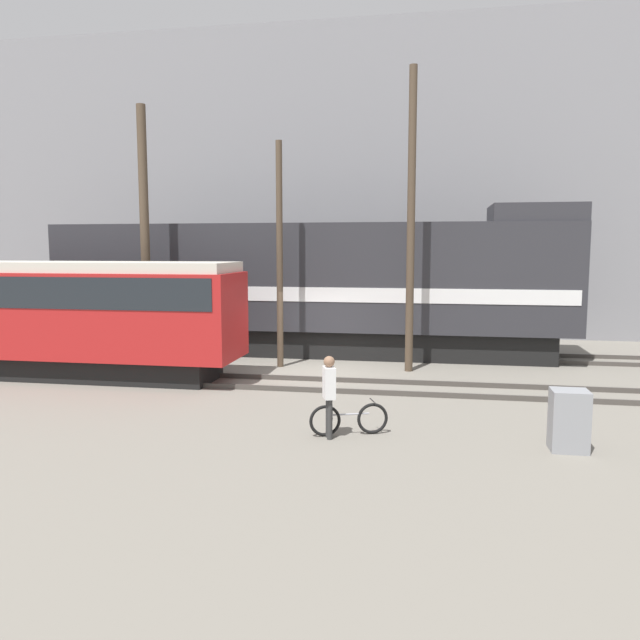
{
  "coord_description": "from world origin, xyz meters",
  "views": [
    {
      "loc": [
        3.69,
        -18.96,
        3.93
      ],
      "look_at": [
        0.44,
        -0.82,
        1.8
      ],
      "focal_mm": 35.0,
      "sensor_mm": 36.0,
      "label": 1
    }
  ],
  "objects_px": {
    "freight_locomotive": "(311,286)",
    "person": "(329,388)",
    "bicycle": "(349,419)",
    "utility_pole_left": "(145,236)",
    "streetcar": "(38,311)",
    "utility_pole_right": "(411,222)",
    "signal_box": "(569,420)",
    "utility_pole_center": "(280,256)"
  },
  "relations": [
    {
      "from": "freight_locomotive",
      "to": "person",
      "type": "xyz_separation_m",
      "value": [
        2.36,
        -10.26,
        -1.47
      ]
    },
    {
      "from": "bicycle",
      "to": "signal_box",
      "type": "distance_m",
      "value": 4.36
    },
    {
      "from": "freight_locomotive",
      "to": "streetcar",
      "type": "distance_m",
      "value": 9.28
    },
    {
      "from": "utility_pole_left",
      "to": "utility_pole_right",
      "type": "height_order",
      "value": "utility_pole_right"
    },
    {
      "from": "utility_pole_right",
      "to": "signal_box",
      "type": "xyz_separation_m",
      "value": [
        3.36,
        -7.44,
        -4.14
      ]
    },
    {
      "from": "signal_box",
      "to": "utility_pole_right",
      "type": "bearing_deg",
      "value": 114.31
    },
    {
      "from": "streetcar",
      "to": "utility_pole_right",
      "type": "height_order",
      "value": "utility_pole_right"
    },
    {
      "from": "bicycle",
      "to": "person",
      "type": "relative_size",
      "value": 0.93
    },
    {
      "from": "signal_box",
      "to": "person",
      "type": "bearing_deg",
      "value": -179.34
    },
    {
      "from": "streetcar",
      "to": "signal_box",
      "type": "xyz_separation_m",
      "value": [
        14.52,
        -4.67,
        -1.42
      ]
    },
    {
      "from": "person",
      "to": "utility_pole_left",
      "type": "bearing_deg",
      "value": 135.28
    },
    {
      "from": "streetcar",
      "to": "bicycle",
      "type": "relative_size",
      "value": 7.79
    },
    {
      "from": "person",
      "to": "utility_pole_center",
      "type": "height_order",
      "value": "utility_pole_center"
    },
    {
      "from": "freight_locomotive",
      "to": "streetcar",
      "type": "height_order",
      "value": "freight_locomotive"
    },
    {
      "from": "freight_locomotive",
      "to": "utility_pole_right",
      "type": "xyz_separation_m",
      "value": [
        3.73,
        -2.77,
        2.22
      ]
    },
    {
      "from": "bicycle",
      "to": "streetcar",
      "type": "bearing_deg",
      "value": 156.46
    },
    {
      "from": "person",
      "to": "utility_pole_left",
      "type": "xyz_separation_m",
      "value": [
        -7.56,
        7.49,
        3.28
      ]
    },
    {
      "from": "signal_box",
      "to": "bicycle",
      "type": "bearing_deg",
      "value": 176.91
    },
    {
      "from": "utility_pole_left",
      "to": "utility_pole_right",
      "type": "xyz_separation_m",
      "value": [
        8.93,
        -0.0,
        0.41
      ]
    },
    {
      "from": "bicycle",
      "to": "utility_pole_right",
      "type": "bearing_deg",
      "value": 82.21
    },
    {
      "from": "utility_pole_center",
      "to": "utility_pole_right",
      "type": "xyz_separation_m",
      "value": [
        4.24,
        0.0,
        1.06
      ]
    },
    {
      "from": "person",
      "to": "utility_pole_center",
      "type": "xyz_separation_m",
      "value": [
        -2.87,
        7.49,
        2.63
      ]
    },
    {
      "from": "utility_pole_left",
      "to": "signal_box",
      "type": "xyz_separation_m",
      "value": [
        12.29,
        -7.44,
        -3.73
      ]
    },
    {
      "from": "person",
      "to": "utility_pole_center",
      "type": "relative_size",
      "value": 0.24
    },
    {
      "from": "streetcar",
      "to": "bicycle",
      "type": "distance_m",
      "value": 11.23
    },
    {
      "from": "utility_pole_center",
      "to": "utility_pole_right",
      "type": "height_order",
      "value": "utility_pole_right"
    },
    {
      "from": "freight_locomotive",
      "to": "streetcar",
      "type": "relative_size",
      "value": 1.51
    },
    {
      "from": "utility_pole_left",
      "to": "signal_box",
      "type": "bearing_deg",
      "value": -31.18
    },
    {
      "from": "freight_locomotive",
      "to": "signal_box",
      "type": "distance_m",
      "value": 12.57
    },
    {
      "from": "bicycle",
      "to": "utility_pole_center",
      "type": "relative_size",
      "value": 0.22
    },
    {
      "from": "bicycle",
      "to": "utility_pole_left",
      "type": "bearing_deg",
      "value": 137.81
    },
    {
      "from": "utility_pole_left",
      "to": "person",
      "type": "bearing_deg",
      "value": -44.72
    },
    {
      "from": "bicycle",
      "to": "person",
      "type": "bearing_deg",
      "value": -142.72
    },
    {
      "from": "person",
      "to": "signal_box",
      "type": "relative_size",
      "value": 1.44
    },
    {
      "from": "freight_locomotive",
      "to": "bicycle",
      "type": "relative_size",
      "value": 11.77
    },
    {
      "from": "streetcar",
      "to": "utility_pole_right",
      "type": "bearing_deg",
      "value": 13.91
    },
    {
      "from": "person",
      "to": "utility_pole_right",
      "type": "distance_m",
      "value": 8.46
    },
    {
      "from": "utility_pole_left",
      "to": "utility_pole_right",
      "type": "relative_size",
      "value": 0.91
    },
    {
      "from": "bicycle",
      "to": "utility_pole_right",
      "type": "distance_m",
      "value": 8.5
    },
    {
      "from": "freight_locomotive",
      "to": "utility_pole_center",
      "type": "relative_size",
      "value": 2.58
    },
    {
      "from": "utility_pole_left",
      "to": "streetcar",
      "type": "bearing_deg",
      "value": -128.95
    },
    {
      "from": "person",
      "to": "utility_pole_left",
      "type": "distance_m",
      "value": 11.14
    }
  ]
}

